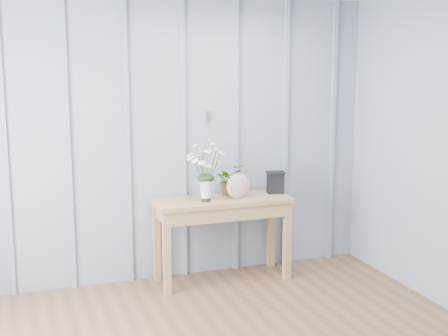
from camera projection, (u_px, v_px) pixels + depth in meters
name	position (u px, v px, depth m)	size (l,w,h in m)	color
room_shell	(200.00, 56.00, 4.10)	(4.00, 4.50, 2.50)	#838FA1
sideboard	(222.00, 211.00, 5.52)	(1.20, 0.45, 0.75)	#9B7445
daisy_vase	(206.00, 164.00, 5.33)	(0.37, 0.28, 0.53)	black
spider_plant	(229.00, 180.00, 5.63)	(0.25, 0.21, 0.27)	black
felt_disc_vessel	(238.00, 186.00, 5.48)	(0.22, 0.06, 0.22)	#925072
carved_box	(275.00, 182.00, 5.69)	(0.18, 0.16, 0.20)	black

